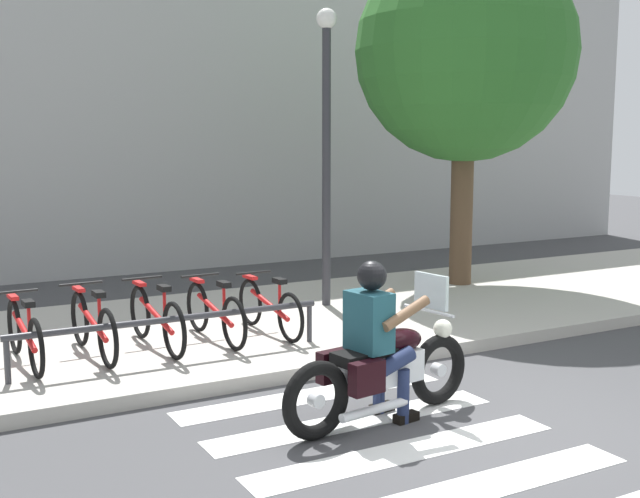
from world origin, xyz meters
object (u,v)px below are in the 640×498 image
object	(u,v)px
motorcycle	(382,369)
bicycle_3	(215,312)
rider	(376,330)
bicycle_0	(24,334)
street_lamp	(326,133)
bicycle_1	(93,325)
bicycle_2	(156,318)
bicycle_4	(269,307)
bike_rack	(172,323)
tree_near_rack	(465,52)

from	to	relation	value
motorcycle	bicycle_3	world-z (taller)	motorcycle
rider	bicycle_3	xyz separation A→B (m)	(-0.39, 2.82, -0.35)
bicycle_0	bicycle_3	bearing A→B (deg)	-0.01
rider	street_lamp	bearing A→B (deg)	66.26
bicycle_1	bicycle_2	xyz separation A→B (m)	(0.70, 0.00, -0.00)
street_lamp	bicycle_1	bearing A→B (deg)	-162.17
motorcycle	bicycle_0	xyz separation A→B (m)	(-2.57, 2.81, 0.02)
bicycle_2	bicycle_3	bearing A→B (deg)	0.02
bicycle_1	street_lamp	world-z (taller)	street_lamp
bicycle_1	bicycle_4	bearing A→B (deg)	0.02
bike_rack	street_lamp	bearing A→B (deg)	30.82
street_lamp	tree_near_rack	xyz separation A→B (m)	(2.73, 0.40, 1.25)
motorcycle	bicycle_0	distance (m)	3.81
motorcycle	rider	distance (m)	0.38
bicycle_2	bike_rack	bearing A→B (deg)	-89.98
motorcycle	bicycle_4	bearing A→B (deg)	85.31
bicycle_0	bicycle_3	world-z (taller)	bicycle_3
bicycle_1	bicycle_2	size ratio (longest dim) A/B	0.99
rider	tree_near_rack	size ratio (longest dim) A/B	0.26
bicycle_3	motorcycle	bearing A→B (deg)	-80.49
bicycle_3	bike_rack	world-z (taller)	bicycle_3
bicycle_3	rider	bearing A→B (deg)	-82.03
bicycle_0	street_lamp	size ratio (longest dim) A/B	0.40
bicycle_4	street_lamp	xyz separation A→B (m)	(1.43, 1.14, 2.09)
bicycle_0	bike_rack	xyz separation A→B (m)	(1.40, -0.55, 0.07)
rider	bike_rack	world-z (taller)	rider
bicycle_1	tree_near_rack	world-z (taller)	tree_near_rack
bicycle_1	rider	bearing A→B (deg)	-57.47
street_lamp	bicycle_0	bearing A→B (deg)	-164.99
rider	bicycle_1	distance (m)	3.36
bicycle_1	bike_rack	xyz separation A→B (m)	(0.70, -0.55, 0.06)
rider	bicycle_1	world-z (taller)	rider
tree_near_rack	bicycle_1	bearing A→B (deg)	-166.22
bicycle_1	bike_rack	bearing A→B (deg)	-38.33
bicycle_1	street_lamp	size ratio (longest dim) A/B	0.40
bicycle_4	bike_rack	size ratio (longest dim) A/B	0.48
tree_near_rack	bicycle_3	bearing A→B (deg)	-162.47
bicycle_3	street_lamp	distance (m)	3.19
bicycle_2	bicycle_3	distance (m)	0.70
bike_rack	tree_near_rack	world-z (taller)	tree_near_rack
bicycle_3	bike_rack	bearing A→B (deg)	-141.63
motorcycle	street_lamp	distance (m)	4.77
motorcycle	bicycle_2	size ratio (longest dim) A/B	1.23
bicycle_1	tree_near_rack	size ratio (longest dim) A/B	0.30
rider	bike_rack	bearing A→B (deg)	115.83
bicycle_2	bicycle_4	size ratio (longest dim) A/B	1.06
motorcycle	bicycle_1	size ratio (longest dim) A/B	1.25
motorcycle	bicycle_3	distance (m)	2.85
bicycle_4	rider	bearing A→B (deg)	-96.20
bicycle_1	tree_near_rack	bearing A→B (deg)	13.78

